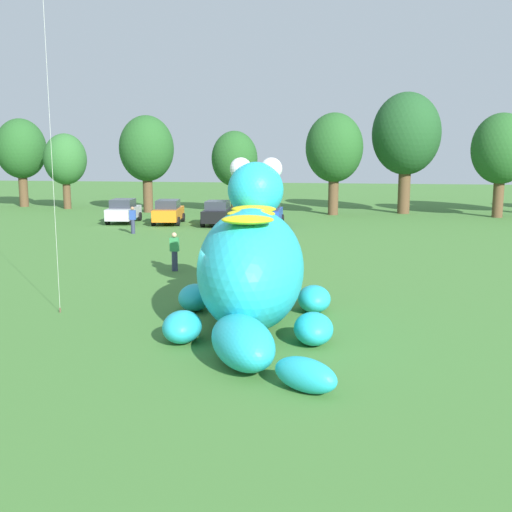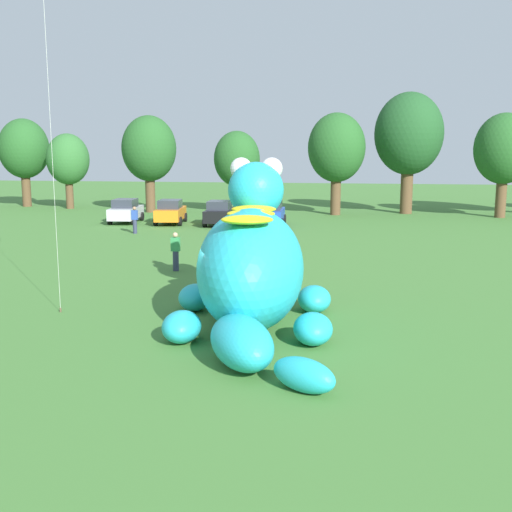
{
  "view_description": "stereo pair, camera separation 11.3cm",
  "coord_description": "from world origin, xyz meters",
  "views": [
    {
      "loc": [
        3.31,
        -17.67,
        5.34
      ],
      "look_at": [
        0.41,
        1.62,
        1.98
      ],
      "focal_mm": 44.06,
      "sensor_mm": 36.0,
      "label": 1
    },
    {
      "loc": [
        3.42,
        -17.65,
        5.34
      ],
      "look_at": [
        0.41,
        1.62,
        1.98
      ],
      "focal_mm": 44.06,
      "sensor_mm": 36.0,
      "label": 2
    }
  ],
  "objects": [
    {
      "name": "car_black",
      "position": [
        -5.84,
        25.23,
        0.86
      ],
      "size": [
        2.09,
        4.18,
        1.72
      ],
      "color": "black",
      "rests_on": "ground"
    },
    {
      "name": "car_silver",
      "position": [
        -12.89,
        25.65,
        0.86
      ],
      "size": [
        2.26,
        4.25,
        1.72
      ],
      "color": "#B7BABF",
      "rests_on": "ground"
    },
    {
      "name": "tree_far_left",
      "position": [
        -26.52,
        36.52,
        5.23
      ],
      "size": [
        4.51,
        4.51,
        8.0
      ],
      "color": "brown",
      "rests_on": "ground"
    },
    {
      "name": "tree_centre",
      "position": [
        1.95,
        33.49,
        5.32
      ],
      "size": [
        4.58,
        4.58,
        8.13
      ],
      "color": "brown",
      "rests_on": "ground"
    },
    {
      "name": "car_blue",
      "position": [
        -2.3,
        25.69,
        0.86
      ],
      "size": [
        2.06,
        4.16,
        1.72
      ],
      "color": "#2347B7",
      "rests_on": "ground"
    },
    {
      "name": "tree_centre_left",
      "position": [
        -6.22,
        33.91,
        4.41
      ],
      "size": [
        3.8,
        3.8,
        6.75
      ],
      "color": "brown",
      "rests_on": "ground"
    },
    {
      "name": "spectator_mid_field",
      "position": [
        -10.24,
        20.13,
        0.85
      ],
      "size": [
        0.38,
        0.26,
        1.71
      ],
      "color": "#2D334C",
      "rests_on": "ground"
    },
    {
      "name": "spectator_near_inflatable",
      "position": [
        -4.26,
        8.65,
        0.85
      ],
      "size": [
        0.38,
        0.26,
        1.71
      ],
      "color": "#2D334C",
      "rests_on": "ground"
    },
    {
      "name": "tree_left",
      "position": [
        -21.64,
        35.14,
        4.33
      ],
      "size": [
        3.73,
        3.73,
        6.62
      ],
      "color": "brown",
      "rests_on": "ground"
    },
    {
      "name": "giant_inflatable_creature",
      "position": [
        0.43,
        0.61,
        1.84
      ],
      "size": [
        5.67,
        9.58,
        5.03
      ],
      "color": "#23B2C6",
      "rests_on": "ground"
    },
    {
      "name": "tree_mid_right",
      "position": [
        14.7,
        33.42,
        5.24
      ],
      "size": [
        4.51,
        4.51,
        8.01
      ],
      "color": "brown",
      "rests_on": "ground"
    },
    {
      "name": "tree_centre_right",
      "position": [
        7.69,
        35.4,
        6.42
      ],
      "size": [
        5.53,
        5.53,
        9.81
      ],
      "color": "brown",
      "rests_on": "ground"
    },
    {
      "name": "ground_plane",
      "position": [
        0.0,
        0.0,
        0.0
      ],
      "size": [
        160.0,
        160.0,
        0.0
      ],
      "primitive_type": "plane",
      "color": "#427533"
    },
    {
      "name": "tree_mid_left",
      "position": [
        -13.53,
        33.26,
        5.25
      ],
      "size": [
        4.52,
        4.52,
        8.02
      ],
      "color": "brown",
      "rests_on": "ground"
    },
    {
      "name": "car_orange",
      "position": [
        -9.49,
        25.5,
        0.86
      ],
      "size": [
        2.32,
        4.28,
        1.72
      ],
      "color": "orange",
      "rests_on": "ground"
    }
  ]
}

